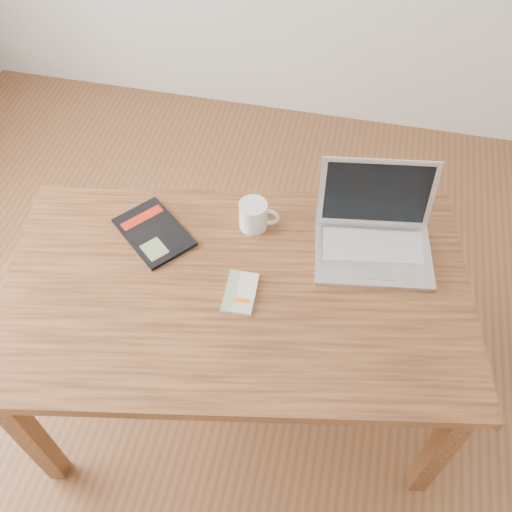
% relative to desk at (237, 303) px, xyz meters
% --- Properties ---
extents(room, '(4.04, 4.04, 2.70)m').
position_rel_desk_xyz_m(room, '(-0.14, -0.14, 0.69)').
color(room, brown).
rests_on(room, ground).
extents(desk, '(1.61, 1.11, 0.75)m').
position_rel_desk_xyz_m(desk, '(0.00, 0.00, 0.00)').
color(desk, brown).
rests_on(desk, ground).
extents(white_guidebook, '(0.10, 0.16, 0.01)m').
position_rel_desk_xyz_m(white_guidebook, '(0.02, -0.02, 0.10)').
color(white_guidebook, silver).
rests_on(white_guidebook, desk).
extents(black_guidebook, '(0.32, 0.31, 0.01)m').
position_rel_desk_xyz_m(black_guidebook, '(-0.33, 0.16, 0.10)').
color(black_guidebook, black).
rests_on(black_guidebook, desk).
extents(laptop, '(0.42, 0.37, 0.27)m').
position_rel_desk_xyz_m(laptop, '(0.40, 0.27, 0.15)').
color(laptop, silver).
rests_on(laptop, desk).
extents(coffee_mug, '(0.14, 0.10, 0.10)m').
position_rel_desk_xyz_m(coffee_mug, '(-0.00, 0.26, 0.14)').
color(coffee_mug, white).
rests_on(coffee_mug, desk).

